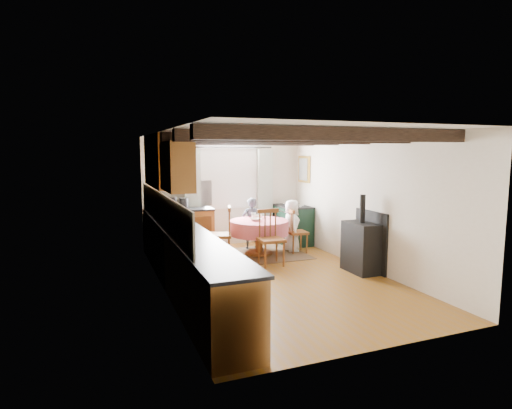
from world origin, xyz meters
name	(u,v)px	position (x,y,z in m)	size (l,w,h in m)	color
floor	(273,278)	(0.00, 0.00, 0.00)	(3.60, 5.50, 0.00)	brown
ceiling	(274,133)	(0.00, 0.00, 2.40)	(3.60, 5.50, 0.00)	white
wall_back	(224,192)	(0.00, 2.75, 1.20)	(3.60, 0.00, 2.40)	silver
wall_front	(381,240)	(0.00, -2.75, 1.20)	(3.60, 0.00, 2.40)	silver
wall_left	(163,213)	(-1.80, 0.00, 1.20)	(0.00, 5.50, 2.40)	silver
wall_right	(365,202)	(1.80, 0.00, 1.20)	(0.00, 5.50, 2.40)	silver
beam_a	(344,134)	(0.00, -2.00, 2.31)	(3.60, 0.16, 0.16)	#3B281C
beam_b	(303,137)	(0.00, -1.00, 2.31)	(3.60, 0.16, 0.16)	#3B281C
beam_c	(274,139)	(0.00, 0.00, 2.31)	(3.60, 0.16, 0.16)	#3B281C
beam_d	(252,140)	(0.00, 1.00, 2.31)	(3.60, 0.16, 0.16)	#3B281C
beam_e	(235,141)	(0.00, 2.00, 2.31)	(3.60, 0.16, 0.16)	#3B281C
splash_left	(161,210)	(-1.78, 0.30, 1.20)	(0.02, 4.50, 0.55)	beige
splash_back	(180,194)	(-1.00, 2.73, 1.20)	(1.40, 0.02, 0.55)	beige
base_cabinet_left	(184,261)	(-1.50, 0.00, 0.44)	(0.60, 5.30, 0.88)	brown
base_cabinet_back	(181,231)	(-1.05, 2.45, 0.44)	(1.30, 0.60, 0.88)	brown
worktop_left	(185,231)	(-1.48, 0.00, 0.90)	(0.64, 5.30, 0.04)	black
worktop_back	(181,209)	(-1.05, 2.43, 0.90)	(1.30, 0.64, 0.04)	black
wall_cabinet_glass	(161,161)	(-1.63, 1.20, 1.95)	(0.34, 1.80, 0.90)	brown
wall_cabinet_solid	(177,166)	(-1.63, -0.30, 1.90)	(0.34, 0.90, 0.70)	brown
window_frame	(229,174)	(0.10, 2.73, 1.60)	(1.34, 0.03, 1.54)	white
window_pane	(229,174)	(0.10, 2.74, 1.60)	(1.20, 0.01, 1.40)	white
curtain_left	(193,198)	(-0.75, 2.65, 1.10)	(0.35, 0.10, 2.10)	#AEB5A8
curtain_right	(265,195)	(0.95, 2.65, 1.10)	(0.35, 0.10, 2.10)	#AEB5A8
curtain_rod	(230,147)	(0.10, 2.65, 2.20)	(0.03, 0.03, 2.00)	black
wall_picture	(304,169)	(1.77, 2.30, 1.70)	(0.04, 0.50, 0.60)	gold
wall_plate	(268,169)	(1.05, 2.72, 1.70)	(0.30, 0.30, 0.02)	silver
rug	(259,255)	(0.36, 1.56, 0.01)	(1.88, 1.46, 0.01)	brown
dining_table	(259,238)	(0.36, 1.56, 0.36)	(1.19, 1.19, 0.72)	#D96890
chair_near	(271,238)	(0.29, 0.76, 0.52)	(0.45, 0.47, 1.04)	brown
chair_left	(220,233)	(-0.48, 1.50, 0.53)	(0.45, 0.47, 1.05)	brown
chair_right	(297,231)	(1.20, 1.48, 0.46)	(0.40, 0.41, 0.92)	brown
aga_range	(292,224)	(1.47, 2.27, 0.45)	(0.63, 0.98, 0.90)	black
cast_iron_stove	(362,234)	(1.58, -0.22, 0.68)	(0.41, 0.68, 1.37)	black
child_far	(251,223)	(0.41, 2.14, 0.56)	(0.41, 0.27, 1.12)	#323742
child_right	(292,226)	(1.13, 1.61, 0.55)	(0.54, 0.35, 1.10)	white
bowl_a	(256,219)	(0.28, 1.53, 0.75)	(0.23, 0.23, 0.06)	silver
bowl_b	(257,217)	(0.43, 1.85, 0.75)	(0.21, 0.21, 0.07)	silver
cup	(253,215)	(0.40, 1.96, 0.77)	(0.11, 0.11, 0.10)	silver
canister_tall	(173,203)	(-1.21, 2.44, 1.04)	(0.14, 0.14, 0.25)	#262628
canister_wide	(184,203)	(-0.97, 2.50, 1.03)	(0.19, 0.19, 0.21)	#262628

